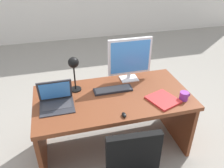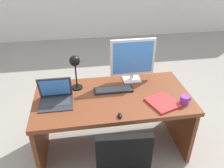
% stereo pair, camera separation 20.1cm
% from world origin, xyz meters
% --- Properties ---
extents(ground, '(12.00, 12.00, 0.00)m').
position_xyz_m(ground, '(0.00, 1.50, 0.00)').
color(ground, gray).
extents(desk, '(1.61, 0.83, 0.73)m').
position_xyz_m(desk, '(0.00, 0.04, 0.54)').
color(desk, brown).
rests_on(desk, ground).
extents(monitor, '(0.49, 0.16, 0.49)m').
position_xyz_m(monitor, '(0.27, 0.29, 1.01)').
color(monitor, silver).
rests_on(monitor, desk).
extents(laptop, '(0.32, 0.28, 0.26)m').
position_xyz_m(laptop, '(-0.57, 0.01, 0.81)').
color(laptop, '#2D2D33').
rests_on(laptop, desk).
extents(keyboard, '(0.41, 0.13, 0.02)m').
position_xyz_m(keyboard, '(0.03, 0.10, 0.75)').
color(keyboard, black).
rests_on(keyboard, desk).
extents(mouse, '(0.04, 0.07, 0.03)m').
position_xyz_m(mouse, '(0.01, -0.35, 0.75)').
color(mouse, black).
rests_on(mouse, desk).
extents(desk_lamp, '(0.12, 0.14, 0.40)m').
position_xyz_m(desk_lamp, '(-0.36, 0.19, 1.02)').
color(desk_lamp, black).
rests_on(desk_lamp, desk).
extents(book, '(0.34, 0.35, 0.02)m').
position_xyz_m(book, '(0.46, -0.21, 0.75)').
color(book, red).
rests_on(book, desk).
extents(coffee_mug, '(0.11, 0.09, 0.09)m').
position_xyz_m(coffee_mug, '(0.67, -0.24, 0.78)').
color(coffee_mug, purple).
rests_on(coffee_mug, desk).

